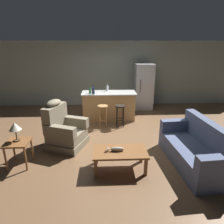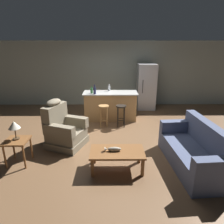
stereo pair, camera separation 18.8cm
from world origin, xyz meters
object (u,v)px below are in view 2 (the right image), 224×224
at_px(table_lamp, 14,126).
at_px(bottle_wine_dark, 109,88).
at_px(refrigerator, 146,87).
at_px(bar_stool_right, 121,112).
at_px(coffee_table, 117,153).
at_px(couch, 195,151).
at_px(end_table, 17,144).
at_px(kitchen_island, 110,106).
at_px(bottle_short_amber, 95,90).
at_px(recliner_near_lamp, 64,130).
at_px(bottle_tall_green, 92,91).
at_px(bar_stool_left, 104,112).
at_px(fish_figurine, 113,149).

distance_m(table_lamp, bottle_wine_dark, 3.49).
xyz_separation_m(table_lamp, refrigerator, (3.41, 3.86, 0.01)).
bearing_deg(bar_stool_right, coffee_table, -94.91).
height_order(coffee_table, couch, couch).
bearing_deg(end_table, couch, -1.95).
bearing_deg(bar_stool_right, kitchen_island, 117.89).
xyz_separation_m(table_lamp, bottle_short_amber, (1.50, 2.42, 0.20)).
distance_m(recliner_near_lamp, bottle_short_amber, 1.88).
height_order(end_table, bottle_short_amber, bottle_short_amber).
distance_m(couch, table_lamp, 3.82).
xyz_separation_m(bottle_tall_green, bottle_short_amber, (0.11, -0.10, 0.03)).
xyz_separation_m(table_lamp, bottle_wine_dark, (1.96, 2.88, 0.17)).
xyz_separation_m(table_lamp, bottle_tall_green, (1.39, 2.52, 0.17)).
bearing_deg(bar_stool_left, fish_figurine, -83.76).
bearing_deg(kitchen_island, recliner_near_lamp, -122.54).
relative_size(kitchen_island, bottle_wine_dark, 8.00).
relative_size(couch, bottle_wine_dark, 8.69).
relative_size(table_lamp, bottle_wine_dark, 1.82).
bearing_deg(bottle_short_amber, refrigerator, 36.98).
height_order(fish_figurine, couch, couch).
bearing_deg(bar_stool_right, bar_stool_left, 180.00).
distance_m(end_table, bar_stool_right, 3.10).
xyz_separation_m(couch, bar_stool_right, (-1.45, 2.19, 0.13)).
bearing_deg(kitchen_island, refrigerator, 40.46).
xyz_separation_m(table_lamp, bar_stool_left, (1.79, 2.03, -0.40)).
xyz_separation_m(couch, bottle_short_amber, (-2.28, 2.58, 0.73)).
bearing_deg(refrigerator, bar_stool_left, -131.43).
distance_m(end_table, refrigerator, 5.18).
relative_size(end_table, table_lamp, 1.37).
xyz_separation_m(coffee_table, fish_figurine, (-0.09, -0.00, 0.10)).
distance_m(coffee_table, bar_stool_right, 2.31).
xyz_separation_m(end_table, bottle_tall_green, (1.38, 2.55, 0.57)).
bearing_deg(recliner_near_lamp, couch, 3.21).
distance_m(table_lamp, bottle_tall_green, 2.88).
bearing_deg(bar_stool_left, bottle_wine_dark, 78.86).
height_order(fish_figurine, table_lamp, table_lamp).
distance_m(couch, bar_stool_right, 2.63).
relative_size(recliner_near_lamp, refrigerator, 0.68).
distance_m(recliner_near_lamp, bar_stool_left, 1.57).
bearing_deg(bottle_tall_green, couch, -48.31).
bearing_deg(coffee_table, fish_figurine, -178.56).
relative_size(fish_figurine, recliner_near_lamp, 0.28).
bearing_deg(end_table, fish_figurine, -6.72).
distance_m(coffee_table, kitchen_island, 2.94).
height_order(coffee_table, bottle_tall_green, bottle_tall_green).
height_order(table_lamp, kitchen_island, table_lamp).
bearing_deg(fish_figurine, bottle_tall_green, 103.12).
relative_size(recliner_near_lamp, bottle_short_amber, 3.91).
xyz_separation_m(bar_stool_right, bottle_tall_green, (-0.94, 0.49, 0.56)).
distance_m(kitchen_island, bottle_tall_green, 0.84).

